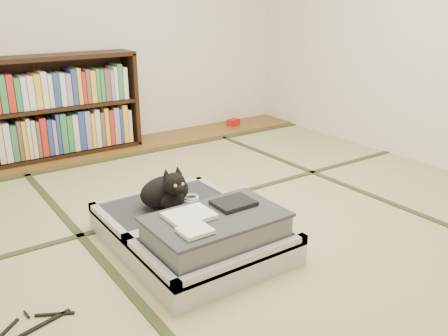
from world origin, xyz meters
TOP-DOWN VIEW (x-y plane):
  - floor at (0.00, 0.00)m, footprint 4.50×4.50m
  - wood_strip at (0.00, 2.00)m, footprint 4.00×0.50m
  - red_item at (1.35, 2.03)m, footprint 0.17×0.14m
  - tatami_borders at (0.00, 0.49)m, footprint 4.00×4.50m
  - bookcase at (-0.54, 2.07)m, footprint 1.36×0.31m
  - suitcase at (-0.50, -0.14)m, footprint 0.83×1.10m
  - cat at (-0.52, 0.15)m, footprint 0.37×0.37m
  - cable_coil at (-0.34, 0.18)m, footprint 0.11×0.11m
  - hanger at (-1.47, -0.33)m, footprint 0.37×0.21m

SIDE VIEW (x-z plane):
  - floor at x=0.00m, z-range 0.00..0.00m
  - tatami_borders at x=0.00m, z-range 0.00..0.01m
  - hanger at x=-1.47m, z-range 0.00..0.01m
  - wood_strip at x=0.00m, z-range 0.00..0.02m
  - red_item at x=1.35m, z-range 0.02..0.09m
  - suitcase at x=-0.50m, z-range -0.05..0.28m
  - cable_coil at x=-0.34m, z-range 0.16..0.18m
  - cat at x=-0.52m, z-range 0.12..0.42m
  - bookcase at x=-0.54m, z-range -0.01..0.91m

